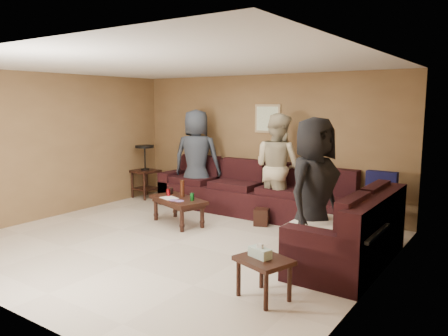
{
  "coord_description": "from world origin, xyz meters",
  "views": [
    {
      "loc": [
        4.0,
        -4.6,
        2.0
      ],
      "look_at": [
        0.25,
        0.85,
        1.0
      ],
      "focal_mm": 35.0,
      "sensor_mm": 36.0,
      "label": 1
    }
  ],
  "objects_px": {
    "side_table_right": "(263,263)",
    "coffee_table": "(178,202)",
    "person_left": "(197,158)",
    "person_middle": "(277,167)",
    "sectional_sofa": "(276,207)",
    "end_table_left": "(145,170)",
    "waste_bin": "(262,217)",
    "person_right": "(313,193)"
  },
  "relations": [
    {
      "from": "side_table_right",
      "to": "person_left",
      "type": "distance_m",
      "value": 4.22
    },
    {
      "from": "end_table_left",
      "to": "side_table_right",
      "type": "xyz_separation_m",
      "value": [
        4.42,
        -2.79,
        -0.2
      ]
    },
    {
      "from": "end_table_left",
      "to": "person_left",
      "type": "xyz_separation_m",
      "value": [
        1.34,
        0.04,
        0.35
      ]
    },
    {
      "from": "person_middle",
      "to": "person_right",
      "type": "xyz_separation_m",
      "value": [
        1.36,
        -1.66,
        0.01
      ]
    },
    {
      "from": "sectional_sofa",
      "to": "person_left",
      "type": "xyz_separation_m",
      "value": [
        -1.97,
        0.44,
        0.61
      ]
    },
    {
      "from": "person_left",
      "to": "person_middle",
      "type": "height_order",
      "value": "person_left"
    },
    {
      "from": "end_table_left",
      "to": "person_left",
      "type": "bearing_deg",
      "value": 1.86
    },
    {
      "from": "waste_bin",
      "to": "person_left",
      "type": "xyz_separation_m",
      "value": [
        -1.72,
        0.49,
        0.8
      ]
    },
    {
      "from": "sectional_sofa",
      "to": "end_table_left",
      "type": "xyz_separation_m",
      "value": [
        -3.31,
        0.4,
        0.25
      ]
    },
    {
      "from": "end_table_left",
      "to": "waste_bin",
      "type": "relative_size",
      "value": 4.02
    },
    {
      "from": "sectional_sofa",
      "to": "side_table_right",
      "type": "height_order",
      "value": "sectional_sofa"
    },
    {
      "from": "person_left",
      "to": "person_right",
      "type": "distance_m",
      "value": 3.53
    },
    {
      "from": "coffee_table",
      "to": "person_middle",
      "type": "xyz_separation_m",
      "value": [
        1.2,
        1.19,
        0.54
      ]
    },
    {
      "from": "waste_bin",
      "to": "person_right",
      "type": "height_order",
      "value": "person_right"
    },
    {
      "from": "end_table_left",
      "to": "person_right",
      "type": "distance_m",
      "value": 4.75
    },
    {
      "from": "coffee_table",
      "to": "waste_bin",
      "type": "relative_size",
      "value": 4.18
    },
    {
      "from": "side_table_right",
      "to": "person_middle",
      "type": "relative_size",
      "value": 0.35
    },
    {
      "from": "sectional_sofa",
      "to": "person_right",
      "type": "bearing_deg",
      "value": -47.16
    },
    {
      "from": "sectional_sofa",
      "to": "end_table_left",
      "type": "bearing_deg",
      "value": 173.09
    },
    {
      "from": "sectional_sofa",
      "to": "waste_bin",
      "type": "bearing_deg",
      "value": -169.54
    },
    {
      "from": "person_middle",
      "to": "person_right",
      "type": "bearing_deg",
      "value": 141.22
    },
    {
      "from": "person_left",
      "to": "end_table_left",
      "type": "bearing_deg",
      "value": -19.11
    },
    {
      "from": "side_table_right",
      "to": "person_right",
      "type": "relative_size",
      "value": 0.34
    },
    {
      "from": "person_left",
      "to": "person_middle",
      "type": "bearing_deg",
      "value": 158.67
    },
    {
      "from": "coffee_table",
      "to": "person_middle",
      "type": "bearing_deg",
      "value": 44.53
    },
    {
      "from": "sectional_sofa",
      "to": "person_middle",
      "type": "xyz_separation_m",
      "value": [
        -0.22,
        0.43,
        0.58
      ]
    },
    {
      "from": "person_middle",
      "to": "waste_bin",
      "type": "bearing_deg",
      "value": 99.01
    },
    {
      "from": "end_table_left",
      "to": "waste_bin",
      "type": "height_order",
      "value": "end_table_left"
    },
    {
      "from": "side_table_right",
      "to": "person_left",
      "type": "bearing_deg",
      "value": 137.32
    },
    {
      "from": "sectional_sofa",
      "to": "person_left",
      "type": "distance_m",
      "value": 2.11
    },
    {
      "from": "side_table_right",
      "to": "coffee_table",
      "type": "bearing_deg",
      "value": 147.08
    },
    {
      "from": "side_table_right",
      "to": "end_table_left",
      "type": "bearing_deg",
      "value": 147.7
    },
    {
      "from": "sectional_sofa",
      "to": "person_left",
      "type": "bearing_deg",
      "value": 167.27
    },
    {
      "from": "coffee_table",
      "to": "person_right",
      "type": "distance_m",
      "value": 2.66
    },
    {
      "from": "coffee_table",
      "to": "person_left",
      "type": "distance_m",
      "value": 1.43
    },
    {
      "from": "person_left",
      "to": "person_middle",
      "type": "xyz_separation_m",
      "value": [
        1.75,
        -0.01,
        -0.02
      ]
    },
    {
      "from": "sectional_sofa",
      "to": "coffee_table",
      "type": "bearing_deg",
      "value": -152.19
    },
    {
      "from": "sectional_sofa",
      "to": "person_left",
      "type": "relative_size",
      "value": 2.49
    },
    {
      "from": "person_right",
      "to": "end_table_left",
      "type": "bearing_deg",
      "value": 76.77
    },
    {
      "from": "waste_bin",
      "to": "person_middle",
      "type": "height_order",
      "value": "person_middle"
    },
    {
      "from": "coffee_table",
      "to": "end_table_left",
      "type": "xyz_separation_m",
      "value": [
        -1.88,
        1.15,
        0.21
      ]
    },
    {
      "from": "sectional_sofa",
      "to": "person_right",
      "type": "xyz_separation_m",
      "value": [
        1.14,
        -1.23,
        0.59
      ]
    }
  ]
}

